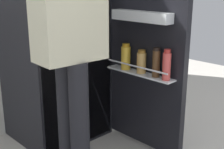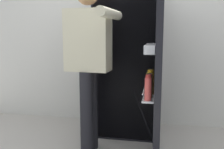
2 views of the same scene
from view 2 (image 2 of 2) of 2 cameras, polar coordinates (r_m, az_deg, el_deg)
kitchen_wall at (r=3.26m, az=4.31°, el=10.47°), size 4.40×0.10×2.42m
refrigerator at (r=2.86m, az=3.85°, el=2.79°), size 0.73×1.28×1.64m
person at (r=2.39m, az=-5.04°, el=4.48°), size 0.52×0.73×1.59m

